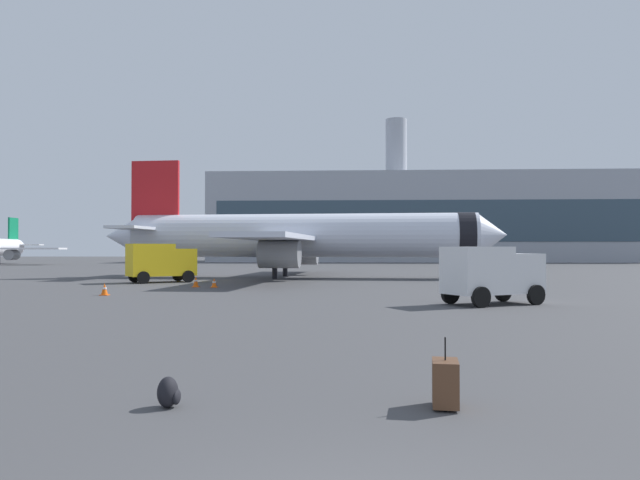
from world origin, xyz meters
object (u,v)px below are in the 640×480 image
cargo_van (491,272)px  safety_cone_mid (105,289)px  traveller_backpack (169,393)px  safety_cone_near (196,282)px  safety_cone_far (214,283)px  rolling_suitcase (445,383)px  service_truck (161,261)px  airplane_at_gate (300,236)px

cargo_van → safety_cone_mid: bearing=167.3°
cargo_van → traveller_backpack: size_ratio=10.05×
traveller_backpack → safety_cone_near: bearing=103.8°
safety_cone_far → rolling_suitcase: 30.86m
safety_cone_far → traveller_backpack: bearing=-78.5°
service_truck → rolling_suitcase: size_ratio=4.72×
airplane_at_gate → service_truck: bearing=-140.6°
rolling_suitcase → traveller_backpack: bearing=-177.4°
safety_cone_near → rolling_suitcase: (11.60, -29.42, 0.03)m
safety_cone_near → traveller_backpack: size_ratio=1.54×
safety_cone_mid → traveller_backpack: bearing=-65.1°
airplane_at_gate → rolling_suitcase: bearing=-82.2°
airplane_at_gate → cargo_van: airplane_at_gate is taller
airplane_at_gate → traveller_backpack: size_ratio=74.51×
service_truck → rolling_suitcase: bearing=-65.7°
airplane_at_gate → traveller_backpack: 43.19m
airplane_at_gate → safety_cone_far: (-4.46, -13.74, -3.36)m
safety_cone_far → rolling_suitcase: bearing=-70.5°
safety_cone_mid → safety_cone_far: bearing=57.5°
safety_cone_near → traveller_backpack: 30.50m
cargo_van → safety_cone_far: 18.95m
service_truck → cargo_van: (20.54, -16.96, -0.16)m
airplane_at_gate → service_truck: size_ratio=6.89×
safety_cone_far → rolling_suitcase: (10.30, -29.09, 0.09)m
safety_cone_near → traveller_backpack: safety_cone_near is taller
safety_cone_near → safety_cone_far: safety_cone_near is taller
service_truck → safety_cone_far: size_ratio=8.54×
airplane_at_gate → safety_cone_near: bearing=-113.2°
airplane_at_gate → safety_cone_far: bearing=-108.0°
service_truck → safety_cone_near: bearing=-52.7°
airplane_at_gate → safety_cone_near: (-5.75, -13.41, -3.29)m
airplane_at_gate → safety_cone_mid: (-8.85, -20.63, -3.33)m
airplane_at_gate → rolling_suitcase: size_ratio=32.51×
traveller_backpack → safety_cone_mid: bearing=114.9°
service_truck → cargo_van: size_ratio=1.08×
traveller_backpack → cargo_van: bearing=62.9°
service_truck → safety_cone_mid: 12.67m
airplane_at_gate → safety_cone_near: airplane_at_gate is taller
airplane_at_gate → safety_cone_far: airplane_at_gate is taller
airplane_at_gate → traveller_backpack: (1.53, -43.03, -3.42)m
service_truck → traveller_backpack: size_ratio=10.81×
service_truck → cargo_van: service_truck is taller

